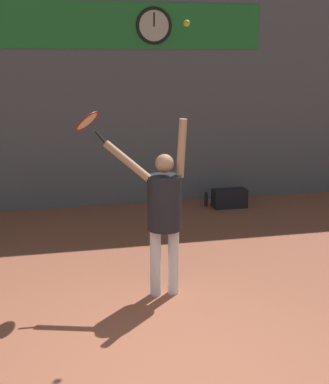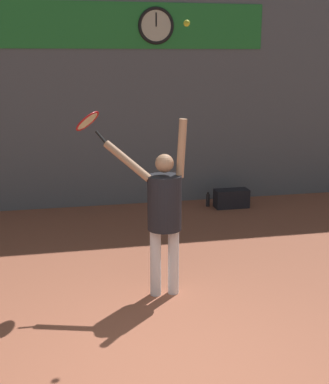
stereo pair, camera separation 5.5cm
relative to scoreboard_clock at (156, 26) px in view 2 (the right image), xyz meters
name	(u,v)px [view 2 (the right image)]	position (x,y,z in m)	size (l,w,h in m)	color
ground_plane	(170,380)	(-1.05, -5.78, -3.30)	(18.00, 18.00, 0.00)	#9E563D
back_wall	(99,72)	(-1.05, 0.08, -0.80)	(18.00, 0.10, 5.00)	slate
sponsor_banner	(97,25)	(-1.05, 0.02, 0.00)	(6.14, 0.02, 0.80)	#288C38
scoreboard_clock	(156,26)	(0.00, 0.00, 0.00)	(0.66, 0.06, 0.66)	beige
tennis_player	(164,208)	(-0.73, -4.03, -2.23)	(0.94, 0.61, 2.11)	white
tennis_racket	(88,122)	(-1.53, -3.55, -1.27)	(0.42, 0.42, 0.39)	black
tennis_ball	(187,23)	(-0.49, -4.08, -0.18)	(0.07, 0.07, 0.07)	#CCDB2D
water_bottle	(208,200)	(0.90, -0.46, -3.18)	(0.07, 0.07, 0.28)	#262628
equipment_bag	(231,198)	(1.31, -0.62, -3.13)	(0.64, 0.30, 0.35)	black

